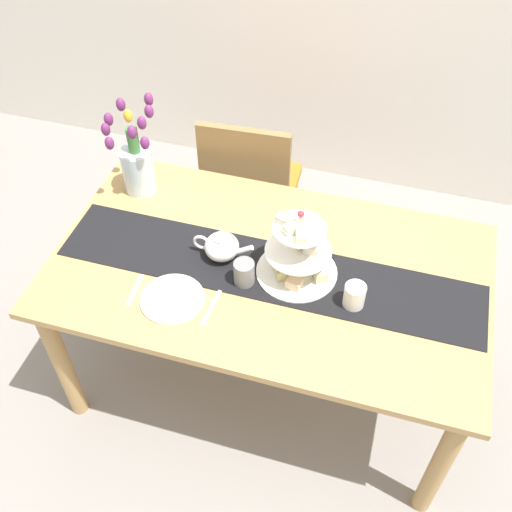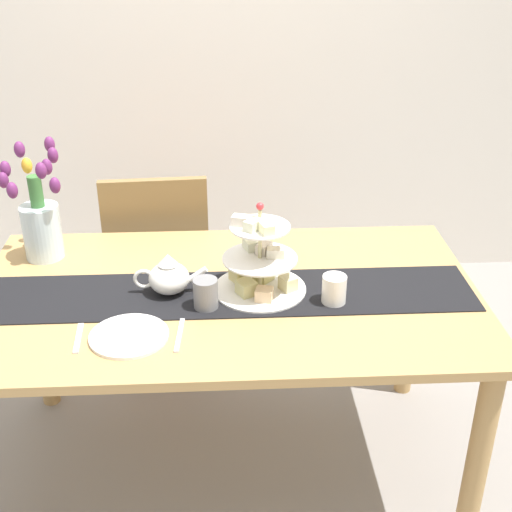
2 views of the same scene
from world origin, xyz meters
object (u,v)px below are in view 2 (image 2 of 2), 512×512
at_px(chair_left, 159,259).
at_px(fork_left, 78,338).
at_px(dining_table, 228,318).
at_px(tiered_cake_stand, 259,265).
at_px(mug_grey, 206,293).
at_px(mug_white_text, 334,290).
at_px(dinner_plate_left, 129,336).
at_px(tulip_vase, 40,219).
at_px(teapot, 169,277).
at_px(knife_left, 179,335).

distance_m(chair_left, fork_left, 0.99).
height_order(dining_table, fork_left, fork_left).
bearing_deg(tiered_cake_stand, mug_grey, -149.72).
bearing_deg(mug_white_text, dinner_plate_left, -165.51).
relative_size(dining_table, dinner_plate_left, 7.08).
bearing_deg(tulip_vase, teapot, -31.58).
relative_size(dining_table, tulip_vase, 3.89).
relative_size(chair_left, dinner_plate_left, 3.96).
xyz_separation_m(teapot, mug_grey, (0.12, -0.10, -0.01)).
bearing_deg(tiered_cake_stand, knife_left, -134.39).
relative_size(tulip_vase, dinner_plate_left, 1.82).
xyz_separation_m(dining_table, teapot, (-0.19, 0.00, 0.16)).
bearing_deg(mug_white_text, teapot, 170.15).
distance_m(dining_table, mug_white_text, 0.37).
bearing_deg(tulip_vase, dining_table, -23.59).
xyz_separation_m(tulip_vase, fork_left, (0.21, -0.53, -0.14)).
distance_m(chair_left, tiered_cake_stand, 0.86).
distance_m(dinner_plate_left, mug_white_text, 0.64).
relative_size(teapot, fork_left, 1.59).
xyz_separation_m(teapot, tulip_vase, (-0.46, 0.28, 0.09)).
relative_size(tulip_vase, knife_left, 2.46).
relative_size(dining_table, mug_grey, 17.13).
xyz_separation_m(fork_left, mug_grey, (0.37, 0.15, 0.05)).
bearing_deg(chair_left, teapot, -81.86).
relative_size(dinner_plate_left, mug_white_text, 2.42).
bearing_deg(mug_white_text, dining_table, 164.86).
distance_m(tiered_cake_stand, mug_grey, 0.20).
xyz_separation_m(dining_table, tiered_cake_stand, (0.10, 0.00, 0.19)).
height_order(tiered_cake_stand, knife_left, tiered_cake_stand).
height_order(tulip_vase, dinner_plate_left, tulip_vase).
xyz_separation_m(tiered_cake_stand, teapot, (-0.29, -0.00, -0.03)).
distance_m(dinner_plate_left, fork_left, 0.15).
distance_m(tulip_vase, mug_white_text, 1.04).
relative_size(dining_table, fork_left, 10.85).
xyz_separation_m(teapot, dinner_plate_left, (-0.10, -0.25, -0.05)).
height_order(tulip_vase, mug_grey, tulip_vase).
bearing_deg(knife_left, tulip_vase, 133.24).
bearing_deg(teapot, mug_white_text, -9.85).
bearing_deg(chair_left, tiered_cake_stand, -60.82).
xyz_separation_m(tiered_cake_stand, mug_white_text, (0.23, -0.09, -0.04)).
height_order(knife_left, mug_white_text, mug_white_text).
xyz_separation_m(dining_table, fork_left, (-0.43, -0.25, 0.10)).
distance_m(tiered_cake_stand, tulip_vase, 0.80).
bearing_deg(mug_white_text, fork_left, -168.17).
bearing_deg(tiered_cake_stand, dining_table, -179.33).
distance_m(fork_left, mug_grey, 0.40).
relative_size(dining_table, chair_left, 1.79).
xyz_separation_m(tiered_cake_stand, tulip_vase, (-0.74, 0.28, 0.05)).
bearing_deg(tiered_cake_stand, chair_left, 119.18).
bearing_deg(dining_table, mug_grey, -124.25).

